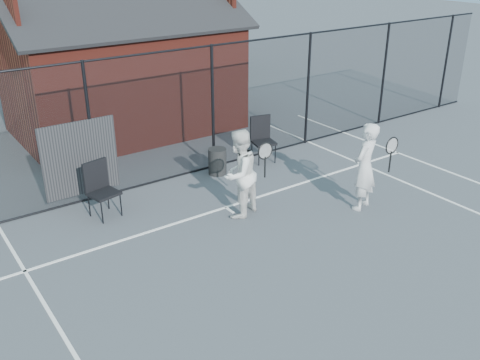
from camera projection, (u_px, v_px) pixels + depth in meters
ground at (324, 274)px, 9.01m from camera, size 80.00×80.00×0.00m
court_lines at (385, 315)px, 8.02m from camera, size 11.02×18.00×0.01m
fence at (164, 121)px, 11.98m from camera, size 22.04×3.00×3.00m
clubhouse at (123, 75)px, 15.31m from camera, size 6.50×4.36×4.19m
player_front at (365, 167)px, 10.88m from camera, size 0.88×0.71×1.86m
player_back at (239, 174)px, 10.60m from camera, size 1.08×0.95×1.82m
chair_left at (103, 191)px, 10.68m from camera, size 0.65×0.66×1.13m
chair_right at (264, 140)px, 13.38m from camera, size 0.65×0.67×1.12m
waste_bin at (217, 161)px, 12.75m from camera, size 0.53×0.53×0.64m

